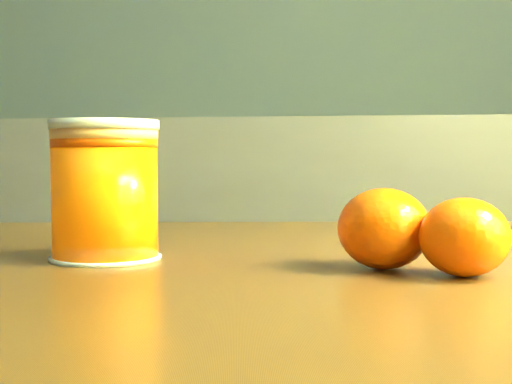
# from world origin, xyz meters

# --- Properties ---
(kitchen_counter) EXTENTS (3.15, 0.60, 0.90)m
(kitchen_counter) POSITION_xyz_m (0.00, 1.45, 0.45)
(kitchen_counter) COLOR #525157
(kitchen_counter) RESTS_ON ground
(juice_glass) EXTENTS (0.08, 0.08, 0.10)m
(juice_glass) POSITION_xyz_m (0.63, 0.33, 0.80)
(juice_glass) COLOR #FF6905
(juice_glass) RESTS_ON table
(orange_front) EXTENTS (0.08, 0.08, 0.06)m
(orange_front) POSITION_xyz_m (0.83, 0.32, 0.78)
(orange_front) COLOR #FE5905
(orange_front) RESTS_ON table
(orange_back) EXTENTS (0.06, 0.06, 0.05)m
(orange_back) POSITION_xyz_m (0.88, 0.30, 0.78)
(orange_back) COLOR #FE5905
(orange_back) RESTS_ON table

